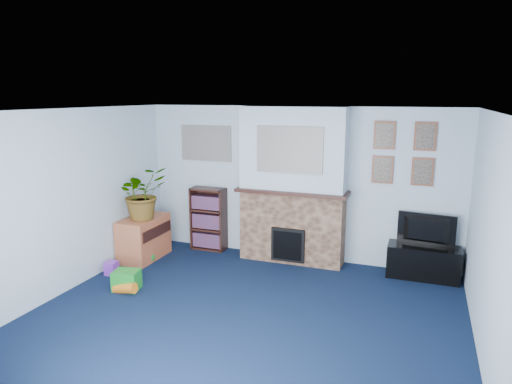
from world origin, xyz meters
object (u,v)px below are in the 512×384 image
at_px(tv_stand, 423,262).
at_px(bookshelf, 209,220).
at_px(sideboard, 144,237).
at_px(television, 426,231).

height_order(tv_stand, bookshelf, bookshelf).
distance_m(bookshelf, sideboard, 1.11).
bearing_deg(tv_stand, sideboard, -170.49).
height_order(television, sideboard, television).
bearing_deg(sideboard, tv_stand, 9.51).
xyz_separation_m(television, bookshelf, (-3.42, 0.06, -0.19)).
height_order(tv_stand, sideboard, sideboard).
bearing_deg(sideboard, television, 9.77).
bearing_deg(sideboard, bookshelf, 45.29).
bearing_deg(bookshelf, sideboard, -134.71).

